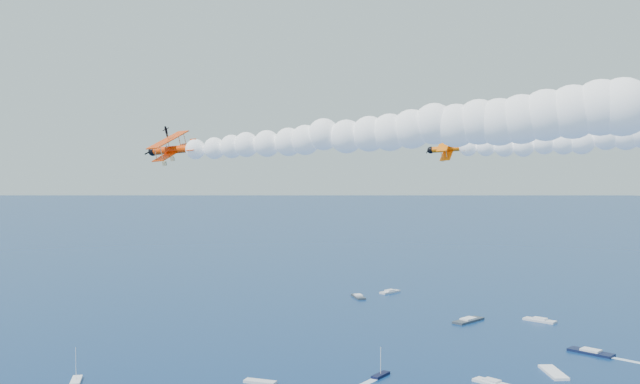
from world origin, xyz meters
The scene contains 4 objects.
biplane_lead centered at (7.63, 32.61, 57.41)m, with size 6.54×7.34×4.42m, color #FF6805, non-canonical shape.
biplane_trail centered at (-19.89, 3.24, 57.21)m, with size 7.54×8.46×5.10m, color #FE4005, non-canonical shape.
smoke_trail_trail centered at (8.75, 7.76, 59.41)m, with size 57.61×14.36×10.65m, color white, non-canonical shape.
spectator_boats centered at (-14.27, 110.71, 0.35)m, with size 191.80×189.11×0.70m.
Camera 1 is at (45.06, -72.83, 56.77)m, focal length 41.84 mm.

